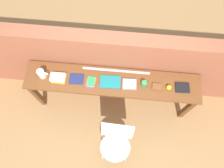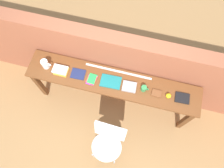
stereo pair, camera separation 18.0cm
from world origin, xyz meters
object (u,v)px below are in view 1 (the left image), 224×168
(pitcher_white, at_px, (42,74))
(book_open_centre, at_px, (110,82))
(magazine_cycling, at_px, (76,79))
(pamphlet_pile_colourful, at_px, (91,82))
(book_stack_leftmost, at_px, (58,78))
(chair_white_moulded, at_px, (116,142))
(leather_journal_brown, at_px, (157,87))
(sports_ball_small, at_px, (169,87))
(book_repair_rightmost, at_px, (182,88))
(mug, at_px, (144,84))

(pitcher_white, height_order, book_open_centre, pitcher_white)
(magazine_cycling, xyz_separation_m, pamphlet_pile_colourful, (0.21, -0.03, -0.00))
(pitcher_white, bearing_deg, book_open_centre, -0.33)
(pitcher_white, relative_size, book_stack_leftmost, 0.84)
(book_open_centre, bearing_deg, chair_white_moulded, -81.06)
(leather_journal_brown, bearing_deg, book_stack_leftmost, -177.36)
(pitcher_white, distance_m, book_stack_leftmost, 0.23)
(leather_journal_brown, bearing_deg, chair_white_moulded, -121.23)
(sports_ball_small, relative_size, book_repair_rightmost, 0.36)
(pamphlet_pile_colourful, height_order, book_open_centre, book_open_centre)
(book_stack_leftmost, xyz_separation_m, magazine_cycling, (0.25, 0.02, -0.02))
(book_open_centre, distance_m, mug, 0.47)
(chair_white_moulded, relative_size, pamphlet_pile_colourful, 5.08)
(pamphlet_pile_colourful, bearing_deg, sports_ball_small, 0.70)
(mug, height_order, leather_journal_brown, mug)
(chair_white_moulded, relative_size, leather_journal_brown, 6.86)
(sports_ball_small, bearing_deg, leather_journal_brown, 178.61)
(book_open_centre, bearing_deg, pamphlet_pile_colourful, -175.63)
(book_stack_leftmost, relative_size, book_open_centre, 0.76)
(pitcher_white, distance_m, leather_journal_brown, 1.62)
(book_open_centre, bearing_deg, book_stack_leftmost, 178.83)
(book_open_centre, xyz_separation_m, leather_journal_brown, (0.65, -0.01, 0.00))
(magazine_cycling, bearing_deg, pitcher_white, 177.22)
(book_stack_leftmost, bearing_deg, pamphlet_pile_colourful, -2.06)
(magazine_cycling, bearing_deg, book_repair_rightmost, -2.07)
(pamphlet_pile_colourful, distance_m, book_open_centre, 0.27)
(leather_journal_brown, bearing_deg, sports_ball_small, 1.24)
(book_repair_rightmost, bearing_deg, sports_ball_small, -174.85)
(pitcher_white, xyz_separation_m, magazine_cycling, (0.48, -0.00, -0.07))
(magazine_cycling, xyz_separation_m, sports_ball_small, (1.30, -0.02, 0.03))
(leather_journal_brown, xyz_separation_m, book_repair_rightmost, (0.35, 0.02, -0.00))
(magazine_cycling, xyz_separation_m, mug, (0.95, -0.00, 0.04))
(pamphlet_pile_colourful, xyz_separation_m, sports_ball_small, (1.09, 0.01, 0.03))
(mug, xyz_separation_m, book_repair_rightmost, (0.53, 0.01, -0.03))
(chair_white_moulded, bearing_deg, mug, 67.26)
(pitcher_white, bearing_deg, mug, -0.25)
(chair_white_moulded, distance_m, leather_journal_brown, 0.97)
(book_repair_rightmost, bearing_deg, magazine_cycling, 177.78)
(magazine_cycling, height_order, book_open_centre, book_open_centre)
(book_open_centre, relative_size, leather_journal_brown, 2.22)
(pitcher_white, distance_m, magazine_cycling, 0.49)
(mug, bearing_deg, magazine_cycling, 179.88)
(mug, bearing_deg, pamphlet_pile_colourful, -177.59)
(pitcher_white, xyz_separation_m, book_stack_leftmost, (0.23, -0.02, -0.05))
(pamphlet_pile_colourful, bearing_deg, magazine_cycling, 171.09)
(chair_white_moulded, xyz_separation_m, book_repair_rightmost, (0.85, 0.77, 0.36))
(pamphlet_pile_colourful, bearing_deg, leather_journal_brown, 1.06)
(book_open_centre, distance_m, book_repair_rightmost, 1.01)
(chair_white_moulded, relative_size, pitcher_white, 4.85)
(mug, bearing_deg, pitcher_white, 179.75)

